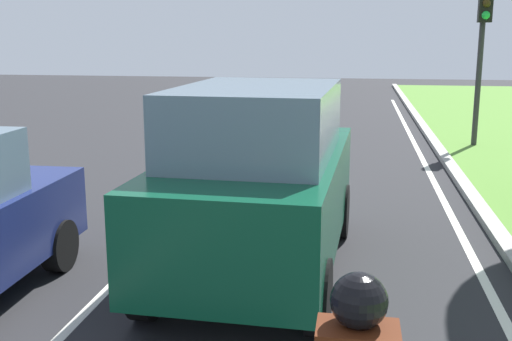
# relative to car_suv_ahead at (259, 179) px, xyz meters

# --- Properties ---
(ground_plane) EXTENTS (60.00, 60.00, 0.00)m
(ground_plane) POSITION_rel_car_suv_ahead_xyz_m (-0.92, 5.35, -1.17)
(ground_plane) COLOR #262628
(lane_line_center) EXTENTS (0.12, 32.00, 0.01)m
(lane_line_center) POSITION_rel_car_suv_ahead_xyz_m (-1.62, 5.35, -1.16)
(lane_line_center) COLOR silver
(lane_line_center) RESTS_ON ground
(lane_line_right_edge) EXTENTS (0.12, 32.00, 0.01)m
(lane_line_right_edge) POSITION_rel_car_suv_ahead_xyz_m (2.68, 5.35, -1.16)
(lane_line_right_edge) COLOR silver
(lane_line_right_edge) RESTS_ON ground
(curb_right) EXTENTS (0.24, 48.00, 0.12)m
(curb_right) POSITION_rel_car_suv_ahead_xyz_m (3.18, 5.35, -1.11)
(curb_right) COLOR #9E9B93
(curb_right) RESTS_ON ground
(car_suv_ahead) EXTENTS (2.12, 4.57, 2.28)m
(car_suv_ahead) POSITION_rel_car_suv_ahead_xyz_m (0.00, 0.00, 0.00)
(car_suv_ahead) COLOR #0C472D
(car_suv_ahead) RESTS_ON ground
(traffic_light_near_right) EXTENTS (0.32, 0.50, 4.23)m
(traffic_light_near_right) POSITION_rel_car_suv_ahead_xyz_m (4.14, 9.35, 1.73)
(traffic_light_near_right) COLOR #2D2D2D
(traffic_light_near_right) RESTS_ON ground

